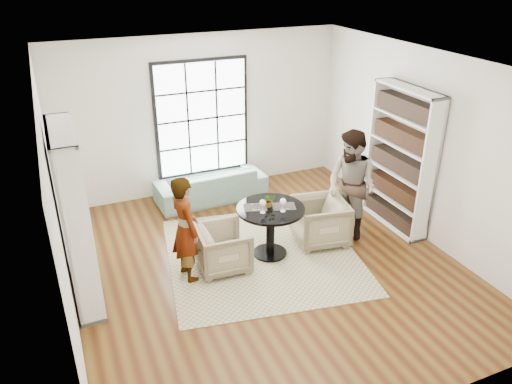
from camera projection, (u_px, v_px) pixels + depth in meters
name	position (u px, v px, depth m)	size (l,w,h in m)	color
ground	(266.00, 264.00, 7.57)	(6.00, 6.00, 0.00)	brown
room_shell	(252.00, 175.00, 7.47)	(6.00, 6.01, 6.00)	silver
rug	(262.00, 255.00, 7.79)	(2.88, 2.88, 0.01)	tan
pedestal_table	(270.00, 221.00, 7.57)	(1.03, 1.03, 0.82)	black
sofa	(211.00, 184.00, 9.45)	(2.06, 0.81, 0.60)	gray
armchair_left	(223.00, 248.00, 7.35)	(0.73, 0.75, 0.68)	tan
armchair_right	(320.00, 221.00, 8.01)	(0.79, 0.82, 0.74)	tan
person_left	(185.00, 229.00, 6.96)	(0.58, 0.38, 1.58)	gray
person_right	(351.00, 186.00, 7.97)	(0.88, 0.69, 1.81)	gray
placemat_left	(255.00, 207.00, 7.48)	(0.34, 0.26, 0.01)	black
placemat_right	(284.00, 206.00, 7.51)	(0.34, 0.26, 0.01)	black
cutlery_left	(255.00, 207.00, 7.47)	(0.14, 0.22, 0.01)	silver
cutlery_right	(284.00, 206.00, 7.50)	(0.14, 0.22, 0.01)	silver
wine_glass_left	(263.00, 203.00, 7.27)	(0.10, 0.10, 0.21)	silver
wine_glass_right	(283.00, 202.00, 7.31)	(0.10, 0.10, 0.21)	silver
flower_centerpiece	(269.00, 200.00, 7.47)	(0.19, 0.16, 0.21)	gray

